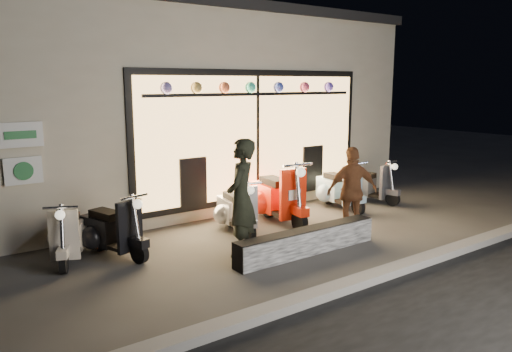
{
  "coord_description": "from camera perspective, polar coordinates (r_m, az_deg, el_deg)",
  "views": [
    {
      "loc": [
        -5.1,
        -6.2,
        2.63
      ],
      "look_at": [
        -0.19,
        0.6,
        1.05
      ],
      "focal_mm": 35.0,
      "sensor_mm": 36.0,
      "label": 1
    }
  ],
  "objects": [
    {
      "name": "scooter_red",
      "position": [
        9.58,
        2.3,
        -2.37
      ],
      "size": [
        0.67,
        1.65,
        1.17
      ],
      "rotation": [
        0.0,
        0.0,
        -0.14
      ],
      "color": "black",
      "rests_on": "ground"
    },
    {
      "name": "woman",
      "position": [
        8.79,
        10.94,
        -1.71
      ],
      "size": [
        0.98,
        0.71,
        1.55
      ],
      "primitive_type": "imported",
      "rotation": [
        0.0,
        0.0,
        2.73
      ],
      "color": "brown",
      "rests_on": "ground"
    },
    {
      "name": "kerb",
      "position": [
        7.09,
        13.94,
        -10.91
      ],
      "size": [
        40.0,
        0.25,
        0.12
      ],
      "primitive_type": "cube",
      "color": "slate",
      "rests_on": "ground"
    },
    {
      "name": "scooter_blue",
      "position": [
        10.77,
        9.23,
        -1.4
      ],
      "size": [
        0.59,
        1.41,
        1.0
      ],
      "rotation": [
        0.0,
        0.0,
        -0.16
      ],
      "color": "black",
      "rests_on": "ground"
    },
    {
      "name": "scooter_grey",
      "position": [
        11.42,
        12.36,
        -0.99
      ],
      "size": [
        0.61,
        1.31,
        0.93
      ],
      "rotation": [
        0.0,
        0.0,
        0.23
      ],
      "color": "black",
      "rests_on": "ground"
    },
    {
      "name": "man",
      "position": [
        7.56,
        -1.7,
        -2.53
      ],
      "size": [
        0.78,
        0.76,
        1.81
      ],
      "primitive_type": "imported",
      "rotation": [
        0.0,
        0.0,
        3.85
      ],
      "color": "black",
      "rests_on": "ground"
    },
    {
      "name": "ground",
      "position": [
        8.45,
        3.47,
        -7.49
      ],
      "size": [
        40.0,
        40.0,
        0.0
      ],
      "primitive_type": "plane",
      "color": "#383533",
      "rests_on": "ground"
    },
    {
      "name": "scooter_silver",
      "position": [
        8.99,
        -2.38,
        -3.84
      ],
      "size": [
        0.6,
        1.33,
        0.94
      ],
      "rotation": [
        0.0,
        0.0,
        -0.21
      ],
      "color": "black",
      "rests_on": "ground"
    },
    {
      "name": "shop_building",
      "position": [
        12.31,
        -11.39,
        7.99
      ],
      "size": [
        10.2,
        6.23,
        4.2
      ],
      "color": "beige",
      "rests_on": "ground"
    },
    {
      "name": "scooter_black",
      "position": [
        8.08,
        -16.48,
        -5.88
      ],
      "size": [
        0.7,
        1.36,
        0.97
      ],
      "rotation": [
        0.0,
        0.0,
        0.3
      ],
      "color": "black",
      "rests_on": "ground"
    },
    {
      "name": "scooter_cream",
      "position": [
        8.1,
        -20.52,
        -6.26
      ],
      "size": [
        0.74,
        1.25,
        0.91
      ],
      "rotation": [
        0.0,
        0.0,
        -0.41
      ],
      "color": "black",
      "rests_on": "ground"
    },
    {
      "name": "graffiti_barrier",
      "position": [
        7.84,
        5.82,
        -7.44
      ],
      "size": [
        2.6,
        0.28,
        0.4
      ],
      "primitive_type": "cube",
      "color": "black",
      "rests_on": "ground"
    }
  ]
}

